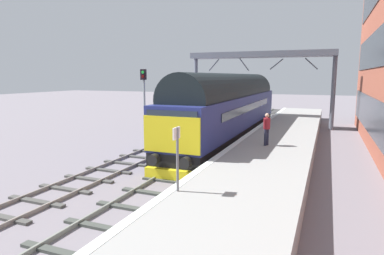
{
  "coord_description": "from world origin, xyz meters",
  "views": [
    {
      "loc": [
        6.1,
        -16.32,
        4.5
      ],
      "look_at": [
        0.2,
        -1.83,
        2.09
      ],
      "focal_mm": 31.18,
      "sensor_mm": 36.0,
      "label": 1
    }
  ],
  "objects_px": {
    "signal_post_near": "(144,98)",
    "platform_number_sign": "(177,149)",
    "diesel_locomotive": "(230,106)",
    "waiting_passenger": "(267,126)"
  },
  "relations": [
    {
      "from": "signal_post_near",
      "to": "platform_number_sign",
      "type": "bearing_deg",
      "value": -55.56
    },
    {
      "from": "platform_number_sign",
      "to": "diesel_locomotive",
      "type": "bearing_deg",
      "value": 98.67
    },
    {
      "from": "diesel_locomotive",
      "to": "signal_post_near",
      "type": "distance_m",
      "value": 5.89
    },
    {
      "from": "signal_post_near",
      "to": "platform_number_sign",
      "type": "xyz_separation_m",
      "value": [
        7.47,
        -10.89,
        -0.74
      ]
    },
    {
      "from": "platform_number_sign",
      "to": "waiting_passenger",
      "type": "distance_m",
      "value": 8.09
    },
    {
      "from": "diesel_locomotive",
      "to": "signal_post_near",
      "type": "relative_size",
      "value": 3.79
    },
    {
      "from": "waiting_passenger",
      "to": "platform_number_sign",
      "type": "bearing_deg",
      "value": -166.36
    },
    {
      "from": "diesel_locomotive",
      "to": "signal_post_near",
      "type": "xyz_separation_m",
      "value": [
        -5.5,
        -2.02,
        0.58
      ]
    },
    {
      "from": "platform_number_sign",
      "to": "signal_post_near",
      "type": "bearing_deg",
      "value": 124.44
    },
    {
      "from": "signal_post_near",
      "to": "waiting_passenger",
      "type": "bearing_deg",
      "value": -18.31
    }
  ]
}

